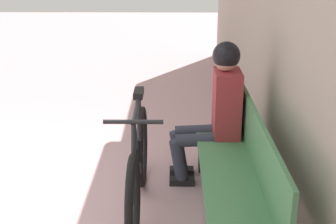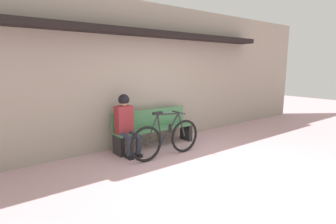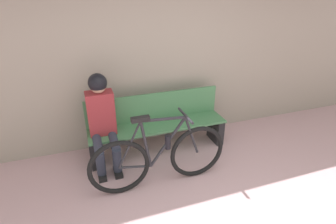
# 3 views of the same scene
# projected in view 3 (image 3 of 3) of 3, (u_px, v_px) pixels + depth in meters

# --- Properties ---
(storefront_wall) EXTENTS (12.00, 0.56, 3.20)m
(storefront_wall) POSITION_uv_depth(u_px,v_px,m) (157.00, 28.00, 3.56)
(storefront_wall) COLOR #9E9384
(storefront_wall) RESTS_ON ground_plane
(park_bench_near) EXTENTS (1.93, 0.42, 0.83)m
(park_bench_near) POSITION_uv_depth(u_px,v_px,m) (157.00, 125.00, 3.72)
(park_bench_near) COLOR #477F51
(park_bench_near) RESTS_ON ground_plane
(bicycle) EXTENTS (1.65, 0.40, 0.94)m
(bicycle) POSITION_uv_depth(u_px,v_px,m) (160.00, 157.00, 3.04)
(bicycle) COLOR black
(bicycle) RESTS_ON ground_plane
(person_seated) EXTENTS (0.34, 0.60, 1.24)m
(person_seated) POSITION_uv_depth(u_px,v_px,m) (102.00, 116.00, 3.28)
(person_seated) COLOR #2D3342
(person_seated) RESTS_ON ground_plane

